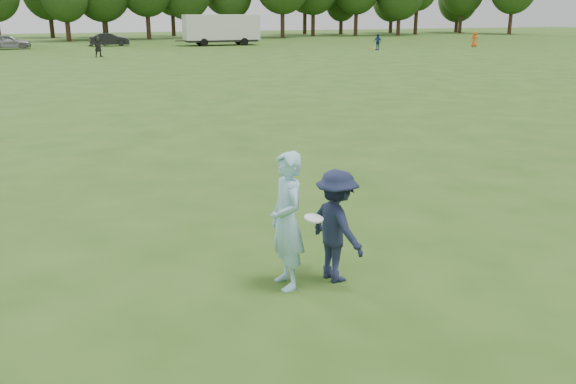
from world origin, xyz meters
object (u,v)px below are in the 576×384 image
(car_f, at_px, (110,40))
(car_e, at_px, (8,42))
(player_far_b, at_px, (378,42))
(player_far_c, at_px, (475,39))
(player_far_d, at_px, (98,46))
(cargo_trailer, at_px, (221,28))
(field_cone, at_px, (370,48))
(thrower, at_px, (287,221))
(defender, at_px, (337,226))

(car_f, bearing_deg, car_e, 106.75)
(player_far_b, height_order, player_far_c, player_far_c)
(car_e, xyz_separation_m, car_f, (9.75, 2.19, -0.06))
(player_far_d, bearing_deg, cargo_trailer, 24.76)
(player_far_c, height_order, field_cone, player_far_c)
(player_far_b, bearing_deg, field_cone, 168.79)
(car_e, height_order, cargo_trailer, cargo_trailer)
(car_f, relative_size, cargo_trailer, 0.45)
(thrower, height_order, cargo_trailer, cargo_trailer)
(player_far_d, bearing_deg, player_far_b, -18.53)
(player_far_d, bearing_deg, field_cone, -16.15)
(player_far_d, relative_size, car_f, 0.44)
(player_far_d, distance_m, car_e, 15.23)
(defender, relative_size, car_e, 0.39)
(thrower, bearing_deg, player_far_c, 139.37)
(player_far_c, distance_m, cargo_trailer, 26.60)
(player_far_d, distance_m, cargo_trailer, 18.51)
(player_far_d, distance_m, car_f, 15.49)
(player_far_c, distance_m, field_cone, 11.91)
(player_far_d, bearing_deg, defender, -107.39)
(player_far_c, bearing_deg, thrower, 77.77)
(thrower, relative_size, field_cone, 6.62)
(defender, distance_m, player_far_c, 59.23)
(thrower, xyz_separation_m, car_e, (-7.46, 59.00, -0.27))
(cargo_trailer, bearing_deg, player_far_d, -137.16)
(cargo_trailer, bearing_deg, player_far_c, -26.78)
(player_far_d, bearing_deg, car_f, 64.19)
(player_far_c, height_order, car_f, player_far_c)
(thrower, height_order, car_f, thrower)
(defender, height_order, player_far_b, defender)
(car_f, xyz_separation_m, field_cone, (23.31, -14.49, -0.52))
(thrower, height_order, player_far_b, thrower)
(car_f, distance_m, cargo_trailer, 11.85)
(player_far_c, distance_m, player_far_d, 37.29)
(field_cone, bearing_deg, defender, -118.00)
(defender, xyz_separation_m, player_far_b, (25.09, 45.67, -0.07))
(car_e, bearing_deg, defender, -176.64)
(defender, bearing_deg, thrower, 75.36)
(thrower, bearing_deg, player_far_b, 148.76)
(player_far_b, xyz_separation_m, cargo_trailer, (-12.09, 12.77, 1.01))
(field_cone, height_order, cargo_trailer, cargo_trailer)
(player_far_b, distance_m, cargo_trailer, 17.62)
(car_f, bearing_deg, player_far_d, 176.38)
(thrower, xyz_separation_m, player_far_c, (37.49, 46.44, -0.21))
(player_far_c, xyz_separation_m, player_far_d, (-37.28, -0.60, 0.10))
(defender, relative_size, player_far_b, 1.09)
(thrower, bearing_deg, defender, 86.13)
(defender, xyz_separation_m, car_e, (-8.22, 59.03, -0.11))
(car_e, bearing_deg, car_f, -81.93)
(player_far_b, height_order, car_e, player_far_b)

